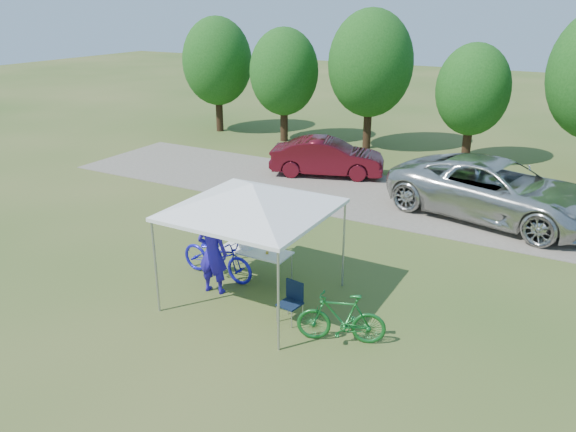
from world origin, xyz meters
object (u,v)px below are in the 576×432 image
object	(u,v)px
bike_green	(341,318)
minivan	(496,190)
folding_table	(256,252)
cooler	(245,241)
bike_blue	(217,256)
folding_chair	(292,298)
sedan	(327,157)
cyclist	(213,253)

from	to	relation	value
bike_green	minivan	xyz separation A→B (m)	(1.33, 8.51, 0.39)
minivan	folding_table	bearing A→B (deg)	161.21
cooler	bike_blue	xyz separation A→B (m)	(-0.51, -0.46, -0.33)
cooler	bike_blue	bearing A→B (deg)	-138.03
folding_chair	sedan	size ratio (longest dim) A/B	0.20
folding_chair	bike_blue	world-z (taller)	bike_blue
cooler	minivan	xyz separation A→B (m)	(4.59, 6.96, 0.04)
minivan	cyclist	bearing A→B (deg)	162.38
cyclist	sedan	xyz separation A→B (m)	(-1.73, 9.69, -0.24)
cyclist	folding_table	bearing A→B (deg)	-121.92
bike_blue	minivan	bearing A→B (deg)	-31.04
cooler	folding_chair	bearing A→B (deg)	-32.54
bike_green	minivan	distance (m)	8.62
cooler	sedan	distance (m)	8.79
bike_green	sedan	distance (m)	11.36
bike_blue	bike_green	world-z (taller)	bike_blue
cyclist	bike_green	size ratio (longest dim) A/B	1.11
bike_blue	sedan	size ratio (longest dim) A/B	0.48
minivan	bike_green	bearing A→B (deg)	-176.09
minivan	sedan	xyz separation A→B (m)	(-6.46, 1.63, -0.19)
folding_chair	cooler	bearing A→B (deg)	155.45
cyclist	sedan	distance (m)	9.84
cooler	cyclist	bearing A→B (deg)	-97.50
folding_table	minivan	world-z (taller)	minivan
cooler	bike_green	world-z (taller)	bike_green
folding_table	sedan	world-z (taller)	sedan
sedan	folding_chair	bearing A→B (deg)	-177.12
minivan	sedan	world-z (taller)	minivan
folding_table	cooler	distance (m)	0.37
sedan	minivan	bearing A→B (deg)	-122.76
folding_table	cooler	bearing A→B (deg)	-180.00
folding_chair	bike_green	distance (m)	1.27
bike_green	folding_table	bearing A→B (deg)	-138.52
bike_blue	sedan	bearing A→B (deg)	12.07
cooler	sedan	world-z (taller)	sedan
folding_chair	sedan	distance (m)	10.61
cyclist	bike_blue	size ratio (longest dim) A/B	0.94
folding_chair	cooler	size ratio (longest dim) A/B	1.96
cooler	bike_green	xyz separation A→B (m)	(3.26, -1.55, -0.34)
folding_chair	minivan	xyz separation A→B (m)	(2.57, 8.24, 0.42)
folding_table	minivan	xyz separation A→B (m)	(4.28, 6.96, 0.25)
cyclist	bike_blue	bearing A→B (deg)	-70.42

